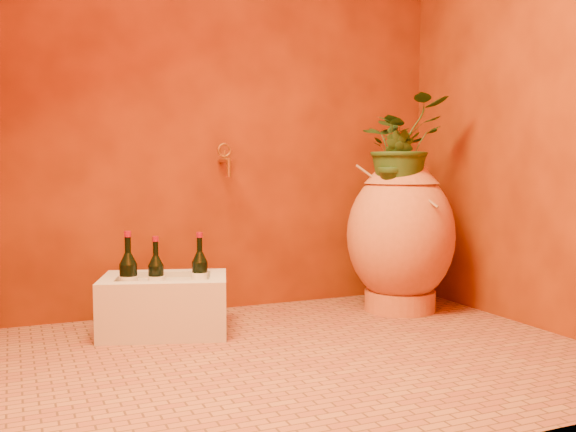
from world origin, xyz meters
name	(u,v)px	position (x,y,z in m)	size (l,w,h in m)	color
floor	(306,355)	(0.00, 0.00, 0.00)	(2.50, 2.50, 0.00)	brown
wall_back	(230,85)	(0.00, 1.00, 1.25)	(2.50, 0.02, 2.50)	#521A04
wall_right	(538,75)	(1.25, 0.00, 1.25)	(0.02, 2.00, 2.50)	#521A04
amphora	(401,235)	(0.84, 0.56, 0.42)	(0.78, 0.78, 0.85)	#C06836
stone_basin	(165,306)	(-0.47, 0.60, 0.13)	(0.68, 0.58, 0.28)	#B9B199
wine_bottle_a	(200,275)	(-0.30, 0.60, 0.27)	(0.08, 0.08, 0.33)	black
wine_bottle_b	(156,279)	(-0.51, 0.61, 0.27)	(0.08, 0.08, 0.32)	black
wine_bottle_c	(129,279)	(-0.65, 0.58, 0.28)	(0.09, 0.09, 0.35)	black
wall_tap	(225,158)	(-0.06, 0.91, 0.84)	(0.08, 0.17, 0.18)	#A37125
plant_main	(401,144)	(0.82, 0.55, 0.92)	(0.47, 0.41, 0.52)	#213F16
plant_side	(395,163)	(0.75, 0.48, 0.82)	(0.19, 0.15, 0.34)	#213F16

